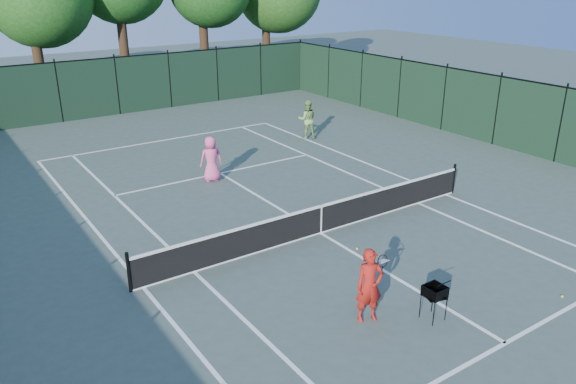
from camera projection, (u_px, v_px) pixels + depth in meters
ground at (321, 233)px, 16.68m from camera, size 90.00×90.00×0.00m
sideline_doubles_left at (143, 287)px, 13.81m from camera, size 0.10×23.77×0.01m
sideline_doubles_right at (446, 195)px, 19.55m from camera, size 0.10×23.77×0.01m
sideline_singles_left at (194, 272)px, 14.53m from camera, size 0.10×23.77×0.01m
sideline_singles_right at (418, 203)px, 18.83m from camera, size 0.10×23.77×0.01m
baseline_far at (164, 140)px, 25.82m from camera, size 10.97×0.10×0.01m
service_line_near at (506, 343)px, 11.76m from camera, size 8.23×0.10×0.01m
service_line_far at (220, 173)px, 21.60m from camera, size 8.23×0.10×0.01m
center_service_line at (321, 233)px, 16.68m from camera, size 0.10×12.80×0.01m
tennis_net at (321, 219)px, 16.51m from camera, size 11.69×0.09×1.06m
fence_far at (117, 87)px, 29.98m from camera, size 24.00×0.05×3.00m
fence_right at (560, 126)px, 22.40m from camera, size 0.05×36.00×3.00m
coach at (369, 285)px, 12.25m from camera, size 1.05×0.59×1.73m
player_pink at (211, 159)px, 20.57m from camera, size 0.92×0.70×1.69m
player_green at (307, 119)px, 25.83m from camera, size 1.09×1.01×1.79m
ball_hopper at (435, 292)px, 12.33m from camera, size 0.54×0.54×0.83m
loose_ball_near_cart at (562, 297)px, 13.37m from camera, size 0.07×0.07×0.07m
loose_ball_midcourt at (357, 249)px, 15.67m from camera, size 0.07×0.07×0.07m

